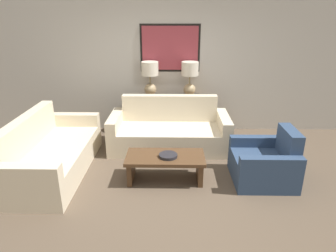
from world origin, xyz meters
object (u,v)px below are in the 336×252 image
(console_table, at_px, (170,115))
(coffee_table, at_px, (165,162))
(table_lamp_left, at_px, (150,76))
(table_lamp_right, at_px, (190,76))
(decorative_bowl, at_px, (168,156))
(armchair_near_back_wall, at_px, (265,163))
(couch_by_back_wall, at_px, (169,132))
(couch_by_side, at_px, (51,154))

(console_table, distance_m, coffee_table, 1.90)
(table_lamp_left, height_order, table_lamp_right, same)
(table_lamp_left, xyz_separation_m, table_lamp_right, (0.78, 0.00, 0.00))
(table_lamp_left, xyz_separation_m, decorative_bowl, (0.39, -1.93, -0.78))
(coffee_table, distance_m, armchair_near_back_wall, 1.48)
(console_table, height_order, decorative_bowl, console_table)
(table_lamp_left, xyz_separation_m, couch_by_back_wall, (0.39, -0.71, -0.90))
(decorative_bowl, bearing_deg, table_lamp_right, 78.48)
(couch_by_side, relative_size, armchair_near_back_wall, 2.48)
(table_lamp_right, height_order, armchair_near_back_wall, table_lamp_right)
(console_table, xyz_separation_m, armchair_near_back_wall, (1.44, -1.87, -0.12))
(console_table, distance_m, couch_by_back_wall, 0.72)
(console_table, bearing_deg, armchair_near_back_wall, -52.44)
(table_lamp_left, relative_size, decorative_bowl, 2.57)
(table_lamp_left, xyz_separation_m, couch_by_side, (-1.44, -1.68, -0.90))
(coffee_table, bearing_deg, table_lamp_left, 100.35)
(table_lamp_left, xyz_separation_m, armchair_near_back_wall, (1.83, -1.87, -0.92))
(couch_by_side, xyz_separation_m, armchair_near_back_wall, (3.27, -0.19, -0.02))
(armchair_near_back_wall, bearing_deg, table_lamp_left, 134.37)
(table_lamp_right, xyz_separation_m, coffee_table, (-0.44, -1.90, -0.90))
(table_lamp_right, bearing_deg, armchair_near_back_wall, -60.76)
(table_lamp_left, bearing_deg, decorative_bowl, -78.65)
(armchair_near_back_wall, bearing_deg, decorative_bowl, -177.48)
(table_lamp_left, bearing_deg, couch_by_side, -130.58)
(decorative_bowl, xyz_separation_m, armchair_near_back_wall, (1.44, 0.06, -0.15))
(coffee_table, height_order, armchair_near_back_wall, armchair_near_back_wall)
(couch_by_side, distance_m, armchair_near_back_wall, 3.27)
(console_table, xyz_separation_m, coffee_table, (-0.04, -1.90, -0.10))
(table_lamp_left, height_order, decorative_bowl, table_lamp_left)
(table_lamp_right, bearing_deg, table_lamp_left, 180.00)
(couch_by_back_wall, height_order, armchair_near_back_wall, couch_by_back_wall)
(table_lamp_right, relative_size, armchair_near_back_wall, 0.80)
(table_lamp_right, height_order, couch_by_back_wall, table_lamp_right)
(couch_by_side, bearing_deg, coffee_table, -7.06)
(couch_by_back_wall, relative_size, decorative_bowl, 7.96)
(decorative_bowl, bearing_deg, couch_by_side, 172.03)
(console_table, distance_m, armchair_near_back_wall, 2.36)
(table_lamp_left, bearing_deg, armchair_near_back_wall, -45.63)
(couch_by_side, height_order, armchair_near_back_wall, couch_by_side)
(console_table, bearing_deg, table_lamp_left, 180.00)
(couch_by_back_wall, xyz_separation_m, armchair_near_back_wall, (1.44, -1.16, -0.02))
(coffee_table, xyz_separation_m, decorative_bowl, (0.04, -0.03, 0.13))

